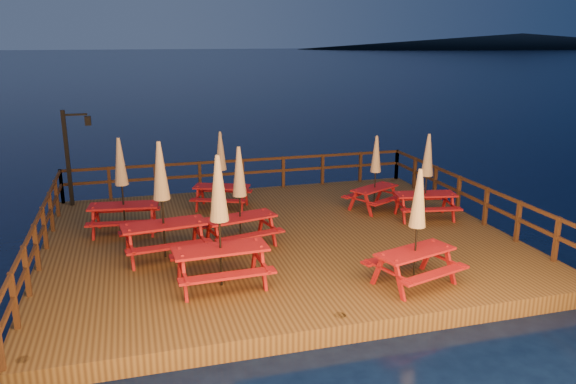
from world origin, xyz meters
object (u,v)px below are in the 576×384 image
object	(u,v)px
picnic_table_0	(240,195)
picnic_table_1	(375,171)
picnic_table_2	(417,226)
lamp_post	(72,149)

from	to	relation	value
picnic_table_0	picnic_table_1	xyz separation A→B (m)	(4.58, 1.96, -0.14)
picnic_table_0	picnic_table_2	world-z (taller)	picnic_table_0
picnic_table_1	picnic_table_2	distance (m)	5.46
lamp_post	picnic_table_2	bearing A→B (deg)	-48.01
picnic_table_2	picnic_table_0	bearing A→B (deg)	116.51
picnic_table_0	picnic_table_2	xyz separation A→B (m)	(3.13, -3.31, -0.01)
lamp_post	picnic_table_2	size ratio (longest dim) A/B	1.18
lamp_post	picnic_table_0	xyz separation A→B (m)	(4.29, -4.94, -0.47)
lamp_post	picnic_table_1	xyz separation A→B (m)	(8.87, -2.98, -0.61)
picnic_table_0	picnic_table_1	size ratio (longest dim) A/B	1.12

